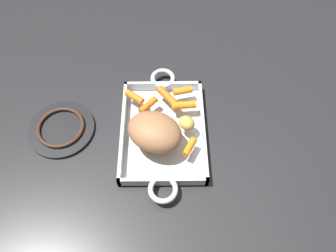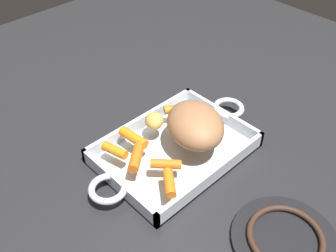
{
  "view_description": "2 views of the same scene",
  "coord_description": "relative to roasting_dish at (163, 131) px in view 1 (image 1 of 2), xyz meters",
  "views": [
    {
      "loc": [
        -0.44,
        -0.01,
        0.75
      ],
      "look_at": [
        -0.01,
        -0.01,
        0.05
      ],
      "focal_mm": 34.02,
      "sensor_mm": 36.0,
      "label": 1
    },
    {
      "loc": [
        0.41,
        0.41,
        0.58
      ],
      "look_at": [
        -0.0,
        -0.02,
        0.06
      ],
      "focal_mm": 41.65,
      "sensor_mm": 36.0,
      "label": 2
    }
  ],
  "objects": [
    {
      "name": "stove_burner_rear",
      "position": [
        0.01,
        0.28,
        -0.0
      ],
      "size": [
        0.18,
        0.18,
        0.02
      ],
      "color": "black",
      "rests_on": "ground_plane"
    },
    {
      "name": "baby_carrot_center_right",
      "position": [
        0.11,
        -0.06,
        0.03
      ],
      "size": [
        0.03,
        0.06,
        0.02
      ],
      "primitive_type": "cylinder",
      "rotation": [
        1.54,
        0.0,
        3.36
      ],
      "color": "orange",
      "rests_on": "roasting_dish"
    },
    {
      "name": "baby_carrot_northeast",
      "position": [
        0.06,
        -0.06,
        0.03
      ],
      "size": [
        0.03,
        0.07,
        0.02
      ],
      "primitive_type": "cylinder",
      "rotation": [
        1.56,
        0.0,
        3.23
      ],
      "color": "orange",
      "rests_on": "roasting_dish"
    },
    {
      "name": "roasting_dish",
      "position": [
        0.0,
        0.0,
        0.0
      ],
      "size": [
        0.42,
        0.22,
        0.04
      ],
      "color": "silver",
      "rests_on": "ground_plane"
    },
    {
      "name": "potato_whole",
      "position": [
        0.0,
        -0.06,
        0.04
      ],
      "size": [
        0.06,
        0.06,
        0.03
      ],
      "primitive_type": "ellipsoid",
      "rotation": [
        0.0,
        0.0,
        3.99
      ],
      "color": "gold",
      "rests_on": "roasting_dish"
    },
    {
      "name": "baby_carrot_long",
      "position": [
        0.09,
        0.08,
        0.03
      ],
      "size": [
        0.05,
        0.06,
        0.02
      ],
      "primitive_type": "cylinder",
      "rotation": [
        1.59,
        0.0,
        2.49
      ],
      "color": "orange",
      "rests_on": "roasting_dish"
    },
    {
      "name": "pork_roast",
      "position": [
        -0.04,
        0.02,
        0.06
      ],
      "size": [
        0.16,
        0.18,
        0.07
      ],
      "primitive_type": "ellipsoid",
      "rotation": [
        0.0,
        0.0,
        4.27
      ],
      "color": "#9C6A45",
      "rests_on": "roasting_dish"
    },
    {
      "name": "baby_carrot_northwest",
      "position": [
        -0.07,
        -0.07,
        0.03
      ],
      "size": [
        0.05,
        0.04,
        0.02
      ],
      "primitive_type": "cylinder",
      "rotation": [
        1.56,
        0.0,
        1.07
      ],
      "color": "orange",
      "rests_on": "roasting_dish"
    },
    {
      "name": "baby_carrot_short",
      "position": [
        0.06,
        0.04,
        0.03
      ],
      "size": [
        0.05,
        0.05,
        0.02
      ],
      "primitive_type": "cylinder",
      "rotation": [
        1.6,
        0.0,
        3.92
      ],
      "color": "orange",
      "rests_on": "roasting_dish"
    },
    {
      "name": "ground_plane",
      "position": [
        0.0,
        0.0,
        -0.01
      ],
      "size": [
        1.62,
        1.62,
        0.0
      ],
      "primitive_type": "plane",
      "color": "#232326"
    },
    {
      "name": "baby_carrot_center_left",
      "position": [
        0.09,
        -0.01,
        0.04
      ],
      "size": [
        0.07,
        0.06,
        0.02
      ],
      "primitive_type": "cylinder",
      "rotation": [
        1.59,
        0.0,
        5.39
      ],
      "color": "orange",
      "rests_on": "roasting_dish"
    }
  ]
}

